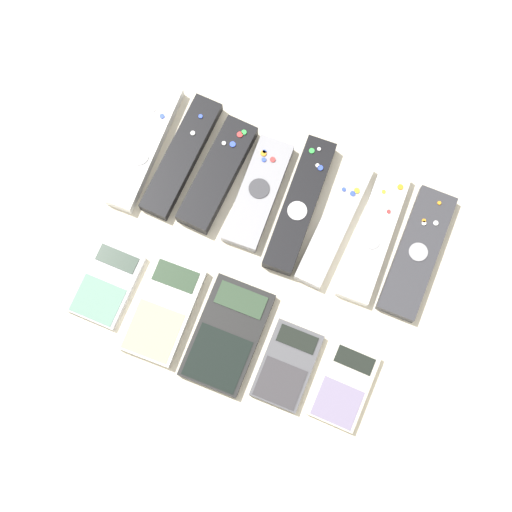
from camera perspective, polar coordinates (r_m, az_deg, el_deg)
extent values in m
plane|color=beige|center=(1.04, -0.58, -1.49)|extent=(3.00, 3.00, 0.00)
cube|color=white|center=(1.09, -8.85, 8.68)|extent=(0.05, 0.21, 0.02)
cylinder|color=#99999E|center=(1.08, -9.36, 7.93)|extent=(0.03, 0.03, 0.00)
cylinder|color=silver|center=(1.10, -8.23, 11.52)|extent=(0.01, 0.01, 0.00)
cylinder|color=blue|center=(1.10, -7.53, 11.03)|extent=(0.01, 0.01, 0.00)
cube|color=black|center=(1.08, -5.97, 7.92)|extent=(0.05, 0.20, 0.02)
cylinder|color=silver|center=(1.08, -5.08, 9.76)|extent=(0.01, 0.01, 0.00)
cylinder|color=blue|center=(1.09, -4.46, 11.07)|extent=(0.01, 0.01, 0.00)
cube|color=black|center=(1.06, -3.09, 6.53)|extent=(0.06, 0.18, 0.03)
cylinder|color=blue|center=(1.06, -1.88, 8.92)|extent=(0.01, 0.01, 0.00)
cylinder|color=red|center=(1.07, -1.30, 9.69)|extent=(0.01, 0.01, 0.00)
cylinder|color=silver|center=(1.07, -2.59, 9.00)|extent=(0.01, 0.01, 0.00)
cylinder|color=green|center=(1.07, -0.97, 9.86)|extent=(0.01, 0.01, 0.00)
cube|color=gray|center=(1.06, 0.18, 5.07)|extent=(0.06, 0.17, 0.02)
cylinder|color=#38383D|center=(1.05, 0.25, 5.42)|extent=(0.03, 0.03, 0.00)
cylinder|color=orange|center=(1.07, 0.60, 8.22)|extent=(0.01, 0.01, 0.00)
cylinder|color=blue|center=(1.07, 0.68, 8.35)|extent=(0.01, 0.01, 0.00)
cylinder|color=red|center=(1.06, 1.34, 7.72)|extent=(0.01, 0.01, 0.00)
cylinder|color=blue|center=(1.06, 0.63, 7.72)|extent=(0.01, 0.01, 0.00)
cube|color=black|center=(1.05, 3.52, 4.10)|extent=(0.06, 0.21, 0.03)
cylinder|color=silver|center=(1.03, 3.32, 3.64)|extent=(0.03, 0.03, 0.00)
cylinder|color=silver|center=(1.07, 5.07, 8.52)|extent=(0.01, 0.01, 0.00)
cylinder|color=blue|center=(1.05, 5.17, 7.03)|extent=(0.01, 0.01, 0.00)
cylinder|color=green|center=(1.06, 4.48, 8.39)|extent=(0.01, 0.01, 0.00)
cylinder|color=silver|center=(1.06, 4.94, 7.23)|extent=(0.01, 0.01, 0.00)
cube|color=#B7B7BC|center=(1.05, 6.34, 2.71)|extent=(0.05, 0.20, 0.02)
cylinder|color=blue|center=(1.05, 7.04, 5.31)|extent=(0.01, 0.01, 0.00)
cylinder|color=blue|center=(1.05, 7.74, 4.98)|extent=(0.01, 0.01, 0.00)
cylinder|color=yellow|center=(1.06, 8.06, 5.20)|extent=(0.01, 0.01, 0.00)
cube|color=white|center=(1.05, 9.40, 1.63)|extent=(0.06, 0.21, 0.02)
cylinder|color=#99999E|center=(1.04, 9.27, 1.15)|extent=(0.02, 0.02, 0.00)
cylinder|color=orange|center=(1.07, 11.47, 5.43)|extent=(0.01, 0.01, 0.00)
cylinder|color=yellow|center=(1.06, 10.18, 5.09)|extent=(0.01, 0.01, 0.00)
cylinder|color=red|center=(1.06, 10.57, 3.52)|extent=(0.01, 0.01, 0.00)
cylinder|color=silver|center=(1.07, 10.34, 5.53)|extent=(0.01, 0.01, 0.00)
cube|color=#333338|center=(1.06, 12.76, 0.24)|extent=(0.06, 0.20, 0.02)
cylinder|color=#99999E|center=(1.05, 12.86, 0.32)|extent=(0.03, 0.03, 0.00)
cylinder|color=orange|center=(1.08, 14.45, 4.13)|extent=(0.01, 0.01, 0.00)
cylinder|color=silver|center=(1.07, 14.19, 2.57)|extent=(0.01, 0.01, 0.00)
cylinder|color=orange|center=(1.06, 13.29, 2.76)|extent=(0.01, 0.01, 0.00)
cylinder|color=silver|center=(1.06, 13.29, 2.57)|extent=(0.01, 0.01, 0.00)
cube|color=#B2B2B7|center=(1.05, -11.86, -2.21)|extent=(0.08, 0.11, 0.01)
cube|color=#38473D|center=(1.05, -11.04, -0.23)|extent=(0.06, 0.03, 0.00)
cube|color=slate|center=(1.04, -12.54, -3.46)|extent=(0.07, 0.06, 0.00)
cube|color=silver|center=(1.03, -7.43, -4.28)|extent=(0.08, 0.15, 0.02)
cube|color=#2D422D|center=(1.02, -6.44, -1.62)|extent=(0.06, 0.04, 0.00)
cube|color=tan|center=(1.01, -8.22, -5.97)|extent=(0.07, 0.08, 0.00)
cube|color=black|center=(1.01, -2.31, -6.34)|extent=(0.09, 0.16, 0.02)
cube|color=#2D422D|center=(1.01, -1.21, -3.53)|extent=(0.07, 0.04, 0.00)
cube|color=black|center=(1.00, -3.11, -8.16)|extent=(0.08, 0.08, 0.00)
cube|color=#4C4C51|center=(1.01, 2.49, -8.75)|extent=(0.07, 0.12, 0.01)
cube|color=black|center=(1.01, 3.32, -6.66)|extent=(0.06, 0.03, 0.00)
cube|color=#353236|center=(1.00, 1.95, -10.12)|extent=(0.06, 0.06, 0.00)
cube|color=beige|center=(1.02, 7.05, -10.27)|extent=(0.07, 0.11, 0.01)
cube|color=black|center=(1.01, 7.90, -8.26)|extent=(0.05, 0.02, 0.00)
cube|color=gray|center=(1.01, 6.54, -11.61)|extent=(0.06, 0.06, 0.00)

